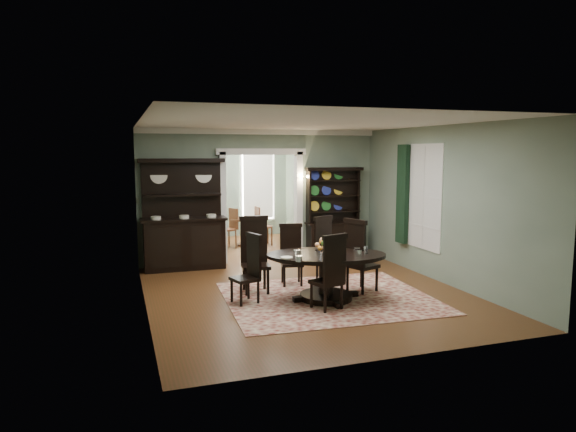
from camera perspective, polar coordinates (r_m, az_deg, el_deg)
name	(u,v)px	position (r m, az deg, el deg)	size (l,w,h in m)	color
room	(307,205)	(8.93, 2.07, 1.20)	(5.51, 6.01, 3.01)	#5B2F18
parlor	(237,188)	(14.19, -5.74, 3.17)	(3.51, 3.50, 3.01)	#5B2F18
doorway_trim	(261,191)	(11.73, -3.01, 2.84)	(2.08, 0.25, 2.57)	silver
right_window	(413,195)	(10.92, 13.76, 2.23)	(0.15, 1.47, 2.12)	white
wall_sconce	(303,178)	(11.86, 1.62, 4.21)	(0.27, 0.21, 0.21)	gold
rug	(328,298)	(8.96, 4.50, -9.05)	(3.46, 2.94, 0.01)	maroon
dining_table	(326,268)	(8.73, 4.28, -5.76)	(2.29, 2.29, 0.80)	black
centerpiece	(324,249)	(8.68, 4.04, -3.71)	(1.56, 1.00, 0.26)	silver
chair_far_left	(255,252)	(9.23, -3.72, -4.01)	(0.55, 0.53, 1.36)	black
chair_far_mid	(291,252)	(9.73, 0.35, -4.07)	(0.50, 0.48, 1.15)	black
chair_far_right	(326,248)	(9.89, 4.26, -3.53)	(0.61, 0.60, 1.28)	black
chair_end_left	(250,266)	(8.58, -4.26, -5.61)	(0.51, 0.52, 1.16)	black
chair_end_right	(358,254)	(9.21, 7.81, -4.20)	(0.61, 0.63, 1.33)	black
chair_near	(331,270)	(8.13, 4.80, -6.05)	(0.56, 0.55, 1.24)	black
sideboard	(184,231)	(11.21, -11.50, -1.59)	(1.79, 0.64, 2.36)	black
welsh_dresser	(334,225)	(12.18, 5.13, -1.01)	(1.40, 0.60, 2.13)	black
parlor_table	(246,228)	(13.66, -4.73, -1.33)	(0.80, 0.80, 0.74)	#5A3219
parlor_chair_left	(230,227)	(13.43, -6.47, -1.21)	(0.49, 0.48, 1.03)	#5A3219
parlor_chair_right	(262,225)	(13.74, -2.94, -0.96)	(0.45, 0.44, 1.04)	#5A3219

